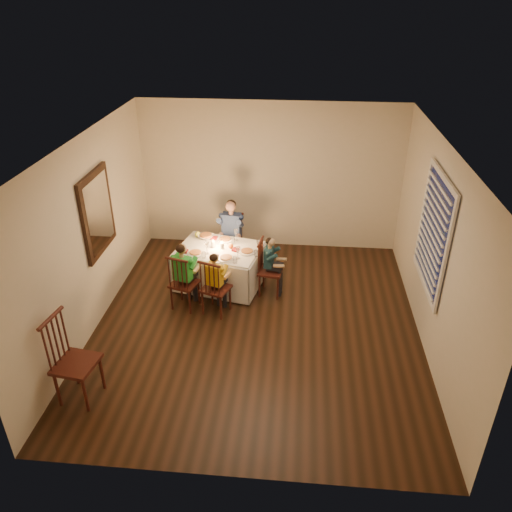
# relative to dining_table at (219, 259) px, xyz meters

# --- Properties ---
(ground) EXTENTS (5.00, 5.00, 0.00)m
(ground) POSITION_rel_dining_table_xyz_m (0.68, -1.00, -0.47)
(ground) COLOR black
(ground) RESTS_ON ground
(wall_left) EXTENTS (0.02, 5.00, 2.60)m
(wall_left) POSITION_rel_dining_table_xyz_m (-1.57, -1.00, 0.83)
(wall_left) COLOR beige
(wall_left) RESTS_ON ground
(wall_right) EXTENTS (0.02, 5.00, 2.60)m
(wall_right) POSITION_rel_dining_table_xyz_m (2.93, -1.00, 0.83)
(wall_right) COLOR beige
(wall_right) RESTS_ON ground
(wall_back) EXTENTS (4.50, 0.02, 2.60)m
(wall_back) POSITION_rel_dining_table_xyz_m (0.68, 1.50, 0.83)
(wall_back) COLOR beige
(wall_back) RESTS_ON ground
(ceiling) EXTENTS (5.00, 5.00, 0.00)m
(ceiling) POSITION_rel_dining_table_xyz_m (0.68, -1.00, 2.13)
(ceiling) COLOR white
(ceiling) RESTS_ON wall_back
(dining_table) EXTENTS (1.44, 1.17, 0.63)m
(dining_table) POSITION_rel_dining_table_xyz_m (0.00, 0.00, 0.00)
(dining_table) COLOR white
(dining_table) RESTS_ON ground
(chair_adult) EXTENTS (0.41, 0.39, 0.90)m
(chair_adult) POSITION_rel_dining_table_xyz_m (0.10, 0.69, -0.47)
(chair_adult) COLOR #34140E
(chair_adult) RESTS_ON ground
(chair_near_left) EXTENTS (0.46, 0.45, 0.90)m
(chair_near_left) POSITION_rel_dining_table_xyz_m (-0.41, -0.65, -0.47)
(chair_near_left) COLOR #34140E
(chair_near_left) RESTS_ON ground
(chair_near_right) EXTENTS (0.47, 0.46, 0.90)m
(chair_near_right) POSITION_rel_dining_table_xyz_m (0.07, -0.74, -0.47)
(chair_near_right) COLOR #34140E
(chair_near_right) RESTS_ON ground
(chair_end) EXTENTS (0.40, 0.41, 0.90)m
(chair_end) POSITION_rel_dining_table_xyz_m (0.81, -0.16, -0.47)
(chair_end) COLOR #34140E
(chair_end) RESTS_ON ground
(chair_extra) EXTENTS (0.50, 0.52, 1.11)m
(chair_extra) POSITION_rel_dining_table_xyz_m (-1.22, -2.58, -0.47)
(chair_extra) COLOR #34140E
(chair_extra) RESTS_ON ground
(adult) EXTENTS (0.45, 0.42, 1.16)m
(adult) POSITION_rel_dining_table_xyz_m (0.10, 0.69, -0.47)
(adult) COLOR navy
(adult) RESTS_ON ground
(child_green) EXTENTS (0.42, 0.41, 1.06)m
(child_green) POSITION_rel_dining_table_xyz_m (-0.41, -0.65, -0.47)
(child_green) COLOR green
(child_green) RESTS_ON ground
(child_yellow) EXTENTS (0.38, 0.36, 0.98)m
(child_yellow) POSITION_rel_dining_table_xyz_m (0.07, -0.74, -0.47)
(child_yellow) COLOR gold
(child_yellow) RESTS_ON ground
(child_teal) EXTENTS (0.30, 0.32, 0.96)m
(child_teal) POSITION_rel_dining_table_xyz_m (0.81, -0.16, -0.47)
(child_teal) COLOR #1B3C45
(child_teal) RESTS_ON ground
(setting_adult) EXTENTS (0.31, 0.31, 0.02)m
(setting_adult) POSITION_rel_dining_table_xyz_m (0.05, 0.27, 0.20)
(setting_adult) COLOR white
(setting_adult) RESTS_ON dining_table
(setting_green) EXTENTS (0.31, 0.31, 0.02)m
(setting_green) POSITION_rel_dining_table_xyz_m (-0.32, -0.21, 0.20)
(setting_green) COLOR white
(setting_green) RESTS_ON dining_table
(setting_yellow) EXTENTS (0.31, 0.31, 0.02)m
(setting_yellow) POSITION_rel_dining_table_xyz_m (0.16, -0.32, 0.20)
(setting_yellow) COLOR white
(setting_yellow) RESTS_ON dining_table
(setting_teal) EXTENTS (0.31, 0.31, 0.02)m
(setting_teal) POSITION_rel_dining_table_xyz_m (0.45, -0.09, 0.20)
(setting_teal) COLOR white
(setting_teal) RESTS_ON dining_table
(candle_left) EXTENTS (0.06, 0.06, 0.10)m
(candle_left) POSITION_rel_dining_table_xyz_m (-0.09, 0.02, 0.24)
(candle_left) COLOR silver
(candle_left) RESTS_ON dining_table
(candle_right) EXTENTS (0.06, 0.06, 0.10)m
(candle_right) POSITION_rel_dining_table_xyz_m (0.05, -0.01, 0.24)
(candle_right) COLOR silver
(candle_right) RESTS_ON dining_table
(squash) EXTENTS (0.09, 0.09, 0.09)m
(squash) POSITION_rel_dining_table_xyz_m (-0.40, 0.35, 0.24)
(squash) COLOR #E3E93D
(squash) RESTS_ON dining_table
(orange_fruit) EXTENTS (0.08, 0.08, 0.08)m
(orange_fruit) POSITION_rel_dining_table_xyz_m (0.19, 0.01, 0.23)
(orange_fruit) COLOR orange
(orange_fruit) RESTS_ON dining_table
(serving_bowl) EXTENTS (0.31, 0.31, 0.06)m
(serving_bowl) POSITION_rel_dining_table_xyz_m (-0.26, 0.31, 0.22)
(serving_bowl) COLOR white
(serving_bowl) RESTS_ON dining_table
(wall_mirror) EXTENTS (0.06, 0.95, 1.15)m
(wall_mirror) POSITION_rel_dining_table_xyz_m (-1.53, -0.70, 1.03)
(wall_mirror) COLOR black
(wall_mirror) RESTS_ON wall_left
(window_blinds) EXTENTS (0.07, 1.34, 1.54)m
(window_blinds) POSITION_rel_dining_table_xyz_m (2.89, -0.90, 1.03)
(window_blinds) COLOR #0D1336
(window_blinds) RESTS_ON wall_right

